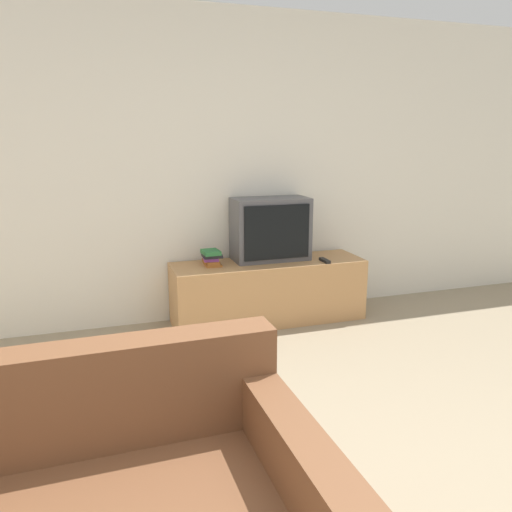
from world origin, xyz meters
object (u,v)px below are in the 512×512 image
at_px(tv_stand, 268,291).
at_px(book_stack, 211,257).
at_px(television, 271,229).
at_px(remote_on_stand, 325,260).

bearing_deg(tv_stand, book_stack, 175.24).
relative_size(television, book_stack, 3.25).
height_order(tv_stand, book_stack, book_stack).
distance_m(tv_stand, book_stack, 0.59).
bearing_deg(remote_on_stand, television, 150.34).
height_order(television, remote_on_stand, television).
bearing_deg(book_stack, tv_stand, -4.76).
relative_size(television, remote_on_stand, 4.20).
distance_m(book_stack, remote_on_stand, 0.96).
bearing_deg(remote_on_stand, book_stack, 168.25).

